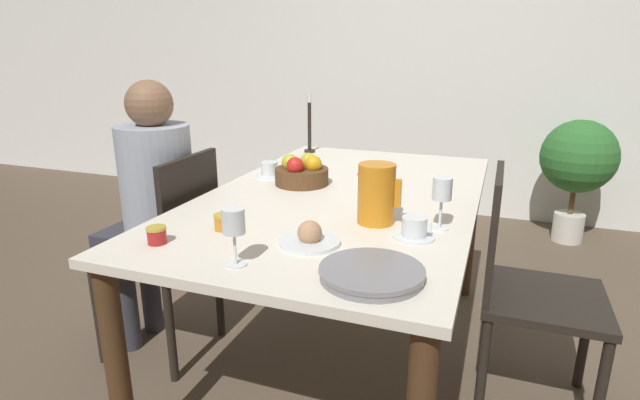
{
  "coord_description": "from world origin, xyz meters",
  "views": [
    {
      "loc": [
        0.58,
        -1.83,
        1.32
      ],
      "look_at": [
        0.0,
        -0.26,
        0.81
      ],
      "focal_mm": 28.0,
      "sensor_mm": 36.0,
      "label": 1
    }
  ],
  "objects": [
    {
      "name": "jam_jar_amber",
      "position": [
        -0.24,
        -0.52,
        0.79
      ],
      "size": [
        0.06,
        0.06,
        0.05
      ],
      "color": "#C67A1E",
      "rests_on": "dining_table"
    },
    {
      "name": "bread_plate",
      "position": [
        0.07,
        -0.54,
        0.78
      ],
      "size": [
        0.18,
        0.18,
        0.07
      ],
      "color": "silver",
      "rests_on": "dining_table"
    },
    {
      "name": "wall_back",
      "position": [
        0.0,
        2.29,
        1.3
      ],
      "size": [
        10.0,
        0.06,
        2.6
      ],
      "color": "white",
      "rests_on": "ground_plane"
    },
    {
      "name": "fruit_bowl",
      "position": [
        -0.21,
        0.08,
        0.81
      ],
      "size": [
        0.23,
        0.23,
        0.13
      ],
      "color": "brown",
      "rests_on": "dining_table"
    },
    {
      "name": "person_seated",
      "position": [
        -0.8,
        -0.17,
        0.72
      ],
      "size": [
        0.39,
        0.41,
        1.2
      ],
      "rotation": [
        0.0,
        0.0,
        1.57
      ],
      "color": "#33333D",
      "rests_on": "ground_plane"
    },
    {
      "name": "chair_person_side",
      "position": [
        -0.71,
        -0.2,
        0.49
      ],
      "size": [
        0.42,
        0.42,
        0.91
      ],
      "rotation": [
        0.0,
        0.0,
        1.57
      ],
      "color": "black",
      "rests_on": "ground_plane"
    },
    {
      "name": "red_pitcher",
      "position": [
        0.21,
        -0.29,
        0.86
      ],
      "size": [
        0.15,
        0.12,
        0.2
      ],
      "color": "orange",
      "rests_on": "dining_table"
    },
    {
      "name": "potted_plant",
      "position": [
        1.08,
        1.89,
        0.58
      ],
      "size": [
        0.5,
        0.5,
        0.86
      ],
      "color": "beige",
      "rests_on": "ground_plane"
    },
    {
      "name": "wine_glass_water",
      "position": [
        0.42,
        -0.27,
        0.88
      ],
      "size": [
        0.06,
        0.06,
        0.17
      ],
      "color": "white",
      "rests_on": "dining_table"
    },
    {
      "name": "jam_jar_red",
      "position": [
        -0.36,
        -0.69,
        0.79
      ],
      "size": [
        0.06,
        0.06,
        0.05
      ],
      "color": "#A81E1E",
      "rests_on": "dining_table"
    },
    {
      "name": "serving_tray",
      "position": [
        0.3,
        -0.7,
        0.77
      ],
      "size": [
        0.27,
        0.27,
        0.03
      ],
      "color": "gray",
      "rests_on": "dining_table"
    },
    {
      "name": "candlestick_tall",
      "position": [
        -0.43,
        0.72,
        0.89
      ],
      "size": [
        0.06,
        0.06,
        0.33
      ],
      "color": "black",
      "rests_on": "dining_table"
    },
    {
      "name": "ground_plane",
      "position": [
        0.0,
        0.0,
        0.0
      ],
      "size": [
        20.0,
        20.0,
        0.0
      ],
      "primitive_type": "plane",
      "color": "brown"
    },
    {
      "name": "teacup_across",
      "position": [
        -0.4,
        0.15,
        0.79
      ],
      "size": [
        0.13,
        0.13,
        0.07
      ],
      "color": "silver",
      "rests_on": "dining_table"
    },
    {
      "name": "teacup_near_person",
      "position": [
        0.35,
        -0.38,
        0.79
      ],
      "size": [
        0.13,
        0.13,
        0.07
      ],
      "color": "silver",
      "rests_on": "dining_table"
    },
    {
      "name": "chair_opposite",
      "position": [
        0.71,
        -0.04,
        0.49
      ],
      "size": [
        0.42,
        0.42,
        0.91
      ],
      "rotation": [
        0.0,
        0.0,
        -1.57
      ],
      "color": "black",
      "rests_on": "ground_plane"
    },
    {
      "name": "wine_glass_juice",
      "position": [
        -0.06,
        -0.75,
        0.87
      ],
      "size": [
        0.06,
        0.06,
        0.16
      ],
      "color": "white",
      "rests_on": "dining_table"
    },
    {
      "name": "dining_table",
      "position": [
        0.0,
        0.0,
        0.67
      ],
      "size": [
        1.04,
        1.75,
        0.76
      ],
      "color": "silver",
      "rests_on": "ground_plane"
    }
  ]
}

